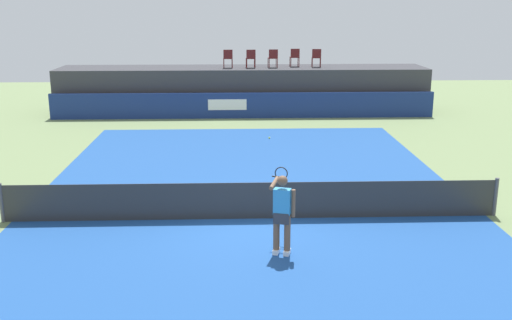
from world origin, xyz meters
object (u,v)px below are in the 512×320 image
Objects in this scene: spectator_chair_far_right at (316,57)px; spectator_chair_left at (251,58)px; spectator_chair_center at (273,57)px; net_post_far at (495,197)px; spectator_chair_right at (295,57)px; tennis_ball at (269,138)px; spectator_chair_far_left at (228,58)px; net_post_near at (1,203)px; tennis_player at (282,212)px.

spectator_chair_left is at bearing -174.93° from spectator_chair_far_right.
net_post_far is (4.72, -15.03, -2.19)m from spectator_chair_center.
spectator_chair_right reaches higher than tennis_ball.
spectator_chair_left is 0.89× the size of net_post_far.
tennis_ball is at bearing -94.90° from spectator_chair_center.
spectator_chair_center is at bearing -175.07° from spectator_chair_far_right.
net_post_near is (-5.49, -14.96, -2.19)m from spectator_chair_far_left.
tennis_player is at bearing -17.70° from net_post_near.
net_post_near is at bearing 180.00° from net_post_far.
net_post_near reaches higher than tennis_ball.
net_post_far is at bearing -68.75° from spectator_chair_left.
spectator_chair_far_right is at bearing 99.58° from net_post_far.
spectator_chair_center is 1.00× the size of spectator_chair_right.
spectator_chair_right is at bearing 20.68° from spectator_chair_center.
tennis_player is at bearing -91.97° from tennis_ball.
net_post_near is at bearing -110.14° from spectator_chair_far_left.
spectator_chair_left and spectator_chair_center have the same top height.
spectator_chair_far_left is 3.33m from spectator_chair_right.
spectator_chair_far_left is 16.63m from net_post_far.
tennis_player is at bearing -96.49° from spectator_chair_right.
spectator_chair_right is (2.19, 0.52, 0.00)m from spectator_chair_left.
tennis_ball is (-2.66, -6.16, -2.66)m from spectator_chair_far_right.
spectator_chair_far_left reaches higher than net_post_far.
spectator_chair_center is 0.50× the size of tennis_player.
spectator_chair_right is at bearing 103.17° from net_post_far.
tennis_ball is (-1.62, -6.39, -2.66)m from spectator_chair_right.
spectator_chair_left is 1.00× the size of spectator_chair_far_right.
spectator_chair_left reaches higher than tennis_ball.
tennis_player is at bearing -85.69° from spectator_chair_far_left.
net_post_far is 0.56× the size of tennis_player.
tennis_ball is at bearing -84.43° from spectator_chair_left.
spectator_chair_center reaches higher than tennis_player.
net_post_far is (6.91, -14.96, -2.19)m from spectator_chair_far_left.
spectator_chair_left is 0.50× the size of tennis_player.
spectator_chair_left reaches higher than tennis_player.
spectator_chair_far_left and spectator_chair_far_right have the same top height.
spectator_chair_far_left is 1.11m from spectator_chair_left.
spectator_chair_far_right is 15.59m from net_post_far.
spectator_chair_left is 2.25m from spectator_chair_right.
net_post_far is at bearing -59.98° from tennis_ball.
spectator_chair_right is (3.30, 0.49, 0.00)m from spectator_chair_far_left.
net_post_near is 12.40m from net_post_far.
tennis_player is (6.78, -2.16, 0.46)m from net_post_near.
spectator_chair_far_left is 1.00× the size of spectator_chair_left.
spectator_chair_center is (1.08, 0.10, 0.00)m from spectator_chair_left.
tennis_ball is at bearing 51.66° from net_post_near.
net_post_far is at bearing 0.00° from net_post_near.
spectator_chair_center is at bearing 1.80° from spectator_chair_far_left.
net_post_near is 1.00× the size of net_post_far.
spectator_chair_right is at bearing 83.51° from tennis_player.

